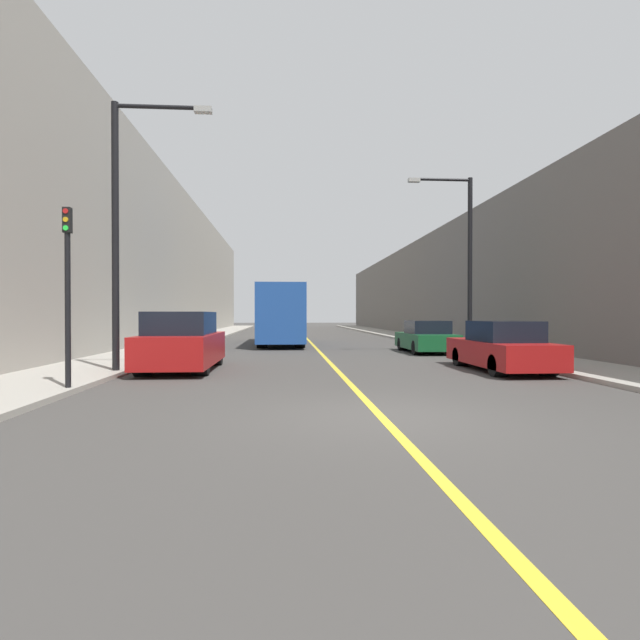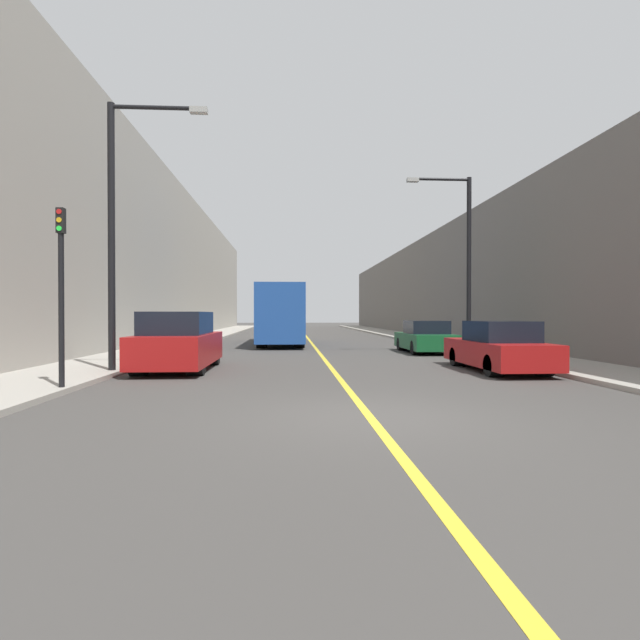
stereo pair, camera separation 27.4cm
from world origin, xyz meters
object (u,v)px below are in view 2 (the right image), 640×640
(car_right_mid, at_px, (425,338))
(street_lamp_left, at_px, (120,217))
(traffic_light, at_px, (61,289))
(car_right_near, at_px, (498,348))
(parked_suv_left, at_px, (179,343))
(bus, at_px, (282,314))
(street_lamp_right, at_px, (463,252))

(car_right_mid, bearing_deg, street_lamp_left, -145.33)
(traffic_light, bearing_deg, car_right_near, 17.53)
(parked_suv_left, xyz_separation_m, car_right_mid, (9.52, 6.59, -0.18))
(bus, bearing_deg, parked_suv_left, -102.50)
(car_right_near, bearing_deg, parked_suv_left, 175.39)
(street_lamp_right, bearing_deg, car_right_near, -100.36)
(bus, height_order, car_right_near, bus)
(car_right_mid, relative_size, street_lamp_left, 0.57)
(car_right_mid, bearing_deg, parked_suv_left, -145.32)
(parked_suv_left, relative_size, street_lamp_left, 0.62)
(bus, relative_size, parked_suv_left, 2.12)
(street_lamp_right, xyz_separation_m, traffic_light, (-12.45, -9.90, -2.18))
(street_lamp_left, xyz_separation_m, street_lamp_right, (12.30, 6.53, -0.05))
(car_right_near, xyz_separation_m, car_right_mid, (-0.21, 7.37, -0.03))
(car_right_near, xyz_separation_m, street_lamp_right, (1.16, 6.34, 3.75))
(street_lamp_left, bearing_deg, parked_suv_left, 34.61)
(street_lamp_right, bearing_deg, parked_suv_left, -152.97)
(parked_suv_left, distance_m, street_lamp_left, 4.04)
(bus, relative_size, street_lamp_left, 1.32)
(bus, height_order, car_right_mid, bus)
(car_right_near, bearing_deg, bus, 115.70)
(parked_suv_left, relative_size, street_lamp_right, 0.63)
(car_right_near, xyz_separation_m, street_lamp_left, (-11.14, -0.19, 3.81))
(bus, relative_size, car_right_mid, 2.31)
(parked_suv_left, height_order, car_right_near, parked_suv_left)
(street_lamp_left, bearing_deg, car_right_mid, 34.67)
(car_right_mid, bearing_deg, street_lamp_right, -37.06)
(street_lamp_right, height_order, traffic_light, street_lamp_right)
(street_lamp_left, bearing_deg, bus, 73.02)
(bus, height_order, street_lamp_left, street_lamp_left)
(car_right_mid, distance_m, street_lamp_right, 4.15)
(street_lamp_left, bearing_deg, street_lamp_right, 27.96)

